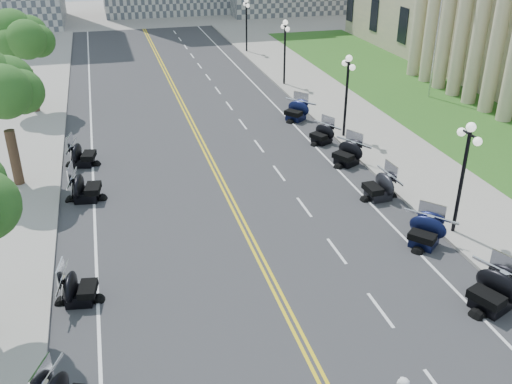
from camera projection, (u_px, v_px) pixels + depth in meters
ground at (294, 326)px, 19.31m from camera, size 160.00×160.00×0.00m
road at (229, 197)px, 27.94m from camera, size 16.00×90.00×0.01m
centerline_yellow_a at (226, 197)px, 27.91m from camera, size 0.12×90.00×0.00m
centerline_yellow_b at (231, 196)px, 27.96m from camera, size 0.12×90.00×0.00m
edge_line_north at (350, 182)px, 29.44m from camera, size 0.12×90.00×0.00m
edge_line_south at (94, 213)px, 26.43m from camera, size 0.12×90.00×0.00m
lane_dash_6 at (380, 310)px, 20.05m from camera, size 0.12×2.00×0.00m
lane_dash_7 at (337, 251)px, 23.51m from camera, size 0.12×2.00×0.00m
lane_dash_8 at (304, 207)px, 26.96m from camera, size 0.12×2.00×0.00m
lane_dash_9 at (279, 173)px, 30.41m from camera, size 0.12×2.00×0.00m
lane_dash_10 at (259, 146)px, 33.87m from camera, size 0.12×2.00×0.00m
lane_dash_11 at (243, 124)px, 37.32m from camera, size 0.12×2.00×0.00m
lane_dash_12 at (229, 106)px, 40.77m from camera, size 0.12×2.00×0.00m
lane_dash_13 at (218, 90)px, 44.23m from camera, size 0.12×2.00×0.00m
lane_dash_14 at (208, 77)px, 47.68m from camera, size 0.12×2.00×0.00m
lane_dash_15 at (200, 66)px, 51.14m from camera, size 0.12×2.00×0.00m
lane_dash_16 at (192, 56)px, 54.59m from camera, size 0.12×2.00×0.00m
lane_dash_17 at (186, 47)px, 58.04m from camera, size 0.12×2.00×0.00m
lane_dash_18 at (180, 39)px, 61.50m from camera, size 0.12×2.00×0.00m
lane_dash_19 at (175, 32)px, 64.95m from camera, size 0.12×2.00×0.00m
sidewalk_north at (421, 172)px, 30.38m from camera, size 5.00×90.00×0.15m
sidewalk_south at (0, 223)px, 25.44m from camera, size 5.00×90.00×0.15m
lawn at (453, 114)px, 38.94m from camera, size 9.00×60.00×0.10m
street_lamp_2 at (462, 180)px, 23.62m from camera, size 0.50×1.20×4.90m
street_lamp_3 at (346, 97)px, 33.98m from camera, size 0.50×1.20×4.90m
street_lamp_4 at (285, 53)px, 44.34m from camera, size 0.50×1.20×4.90m
street_lamp_5 at (246, 25)px, 54.70m from camera, size 0.50×1.20×4.90m
flagpole at (438, 29)px, 40.30m from camera, size 1.10×0.20×10.00m
tree_3 at (2, 96)px, 26.92m from camera, size 4.80×4.80×9.20m
tree_4 at (24, 43)px, 37.28m from camera, size 4.80×4.80×9.20m
motorcycle_n_5 at (493, 290)px, 19.83m from camera, size 2.89×2.89×1.55m
motorcycle_n_6 at (425, 231)px, 23.62m from camera, size 2.83×2.83×1.40m
motorcycle_n_7 at (379, 185)px, 27.47m from camera, size 2.16×2.16×1.43m
motorcycle_n_8 at (347, 152)px, 31.16m from camera, size 2.77×2.77×1.43m
motorcycle_n_9 at (322, 133)px, 34.05m from camera, size 2.46×2.46×1.28m
motorcycle_n_10 at (296, 110)px, 37.74m from camera, size 2.87×2.87×1.43m
motorcycle_s_6 at (79, 286)px, 20.21m from camera, size 2.16×2.16×1.31m
motorcycle_s_8 at (85, 186)px, 27.33m from camera, size 2.43×2.43×1.48m
motorcycle_s_9 at (82, 153)px, 31.06m from camera, size 2.41×2.41×1.42m
cyclist_rider at (402, 384)px, 14.31m from camera, size 0.67×0.44×1.83m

